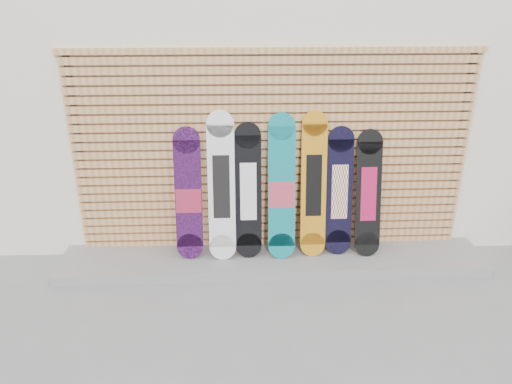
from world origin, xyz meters
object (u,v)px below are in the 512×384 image
snowboard_2 (248,192)px  snowboard_4 (314,186)px  snowboard_3 (282,189)px  snowboard_1 (221,187)px  snowboard_5 (340,192)px  snowboard_0 (188,195)px  snowboard_6 (368,194)px

snowboard_2 → snowboard_4: size_ratio=0.93×
snowboard_3 → snowboard_4: (0.34, 0.02, 0.02)m
snowboard_1 → snowboard_5: snowboard_1 is taller
snowboard_5 → snowboard_0: bearing=-179.3°
snowboard_3 → snowboard_6: snowboard_3 is taller
snowboard_1 → snowboard_2: 0.29m
snowboard_1 → snowboard_4: bearing=1.0°
snowboard_2 → snowboard_5: snowboard_2 is taller
snowboard_2 → snowboard_3: snowboard_3 is taller
snowboard_4 → snowboard_0: bearing=-179.8°
snowboard_0 → snowboard_4: snowboard_4 is taller
snowboard_3 → snowboard_5: (0.63, 0.04, -0.06)m
snowboard_1 → snowboard_3: (0.63, -0.01, -0.03)m
snowboard_0 → snowboard_4: size_ratio=0.90×
snowboard_4 → snowboard_6: snowboard_4 is taller
snowboard_0 → snowboard_1: (0.35, -0.01, 0.09)m
snowboard_0 → snowboard_1: snowboard_1 is taller
snowboard_5 → snowboard_1: bearing=-178.6°
snowboard_2 → snowboard_5: bearing=1.0°
snowboard_2 → snowboard_5: (0.98, 0.02, -0.03)m
snowboard_3 → snowboard_4: 0.34m
snowboard_4 → snowboard_5: (0.28, 0.01, -0.08)m
snowboard_2 → snowboard_4: (0.69, 0.00, 0.06)m
snowboard_3 → snowboard_6: size_ratio=1.14×
snowboard_2 → snowboard_6: snowboard_2 is taller
snowboard_1 → snowboard_3: size_ratio=1.02×
snowboard_2 → snowboard_4: bearing=0.2°
snowboard_2 → snowboard_3: bearing=-3.2°
snowboard_0 → snowboard_6: bearing=-0.3°
snowboard_0 → snowboard_5: (1.61, 0.02, 0.00)m
snowboard_1 → snowboard_0: bearing=178.0°
snowboard_0 → snowboard_4: (1.33, 0.01, 0.09)m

